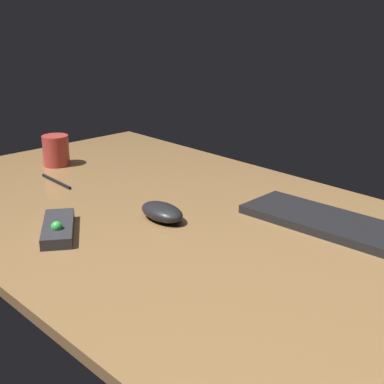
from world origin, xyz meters
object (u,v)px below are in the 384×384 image
Objects in this scene: keyboard at (324,221)px; pen at (56,181)px; media_remote at (58,228)px; coffee_mug at (56,150)px; computer_mouse at (162,212)px.

keyboard reaches higher than pen.
media_remote is 50.17cm from coffee_mug.
media_remote is at bearing -110.83° from computer_mouse.
computer_mouse reaches higher than keyboard.
pen is at bearing -172.65° from computer_mouse.
coffee_mug is at bearing -170.47° from keyboard.
coffee_mug is (-77.15, -17.75, 3.39)cm from keyboard.
keyboard is at bearing 44.26° from computer_mouse.
keyboard is 68.30cm from pen.
pen is at bearing -160.87° from keyboard.
computer_mouse is at bearing -141.38° from keyboard.
keyboard is at bearing 85.10° from media_remote.
pen is (-37.80, -3.40, -1.42)cm from computer_mouse.
media_remote is 33.68cm from pen.
keyboard is 54.50cm from media_remote.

